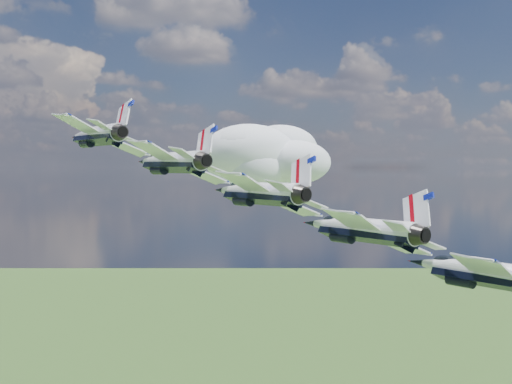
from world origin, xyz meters
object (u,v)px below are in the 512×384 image
object	(u,v)px
jet_0	(95,135)
jet_3	(358,228)
jet_4	(480,272)
jet_1	(169,161)
jet_2	(256,192)

from	to	relation	value
jet_0	jet_3	distance (m)	36.76
jet_3	jet_4	size ratio (longest dim) A/B	1.00
jet_0	jet_3	xyz separation A→B (m)	(24.62, -25.32, -10.20)
jet_3	jet_0	bearing A→B (deg)	114.45
jet_4	jet_0	bearing A→B (deg)	114.45
jet_1	jet_3	world-z (taller)	jet_1
jet_4	jet_3	bearing A→B (deg)	114.45
jet_2	jet_4	xyz separation A→B (m)	(16.41, -16.88, -6.80)
jet_1	jet_3	bearing A→B (deg)	-65.55
jet_1	jet_4	bearing A→B (deg)	-65.55
jet_1	jet_0	bearing A→B (deg)	114.45
jet_2	jet_0	bearing A→B (deg)	114.45
jet_0	jet_4	world-z (taller)	jet_0
jet_1	jet_3	size ratio (longest dim) A/B	1.00
jet_0	jet_4	size ratio (longest dim) A/B	1.00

